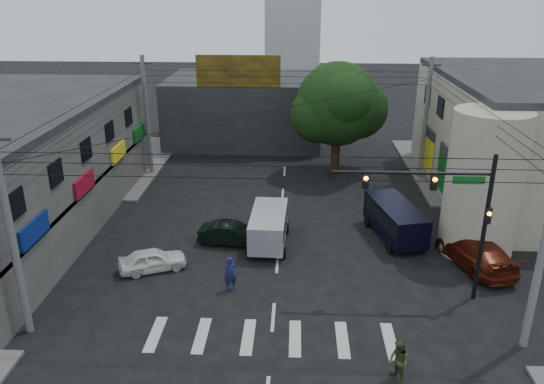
# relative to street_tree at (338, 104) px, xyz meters

# --- Properties ---
(ground) EXTENTS (160.00, 160.00, 0.00)m
(ground) POSITION_rel_street_tree_xyz_m (-4.00, -17.00, -5.47)
(ground) COLOR black
(ground) RESTS_ON ground
(sidewalk_far_left) EXTENTS (16.00, 16.00, 0.15)m
(sidewalk_far_left) POSITION_rel_street_tree_xyz_m (-22.00, 1.00, -5.40)
(sidewalk_far_left) COLOR #514F4C
(sidewalk_far_left) RESTS_ON ground
(sidewalk_far_right) EXTENTS (16.00, 16.00, 0.15)m
(sidewalk_far_right) POSITION_rel_street_tree_xyz_m (14.00, 1.00, -5.40)
(sidewalk_far_right) COLOR #514F4C
(sidewalk_far_right) RESTS_ON ground
(building_right) EXTENTS (14.00, 18.00, 8.00)m
(building_right) POSITION_rel_street_tree_xyz_m (14.00, -4.00, -1.47)
(building_right) COLOR #9F957E
(building_right) RESTS_ON ground
(corner_column) EXTENTS (4.00, 4.00, 8.00)m
(corner_column) POSITION_rel_street_tree_xyz_m (7.00, -13.00, -1.47)
(corner_column) COLOR #9F957E
(corner_column) RESTS_ON ground
(building_far) EXTENTS (14.00, 10.00, 6.00)m
(building_far) POSITION_rel_street_tree_xyz_m (-8.00, 9.00, -2.47)
(building_far) COLOR #232326
(building_far) RESTS_ON ground
(billboard) EXTENTS (7.00, 0.30, 2.60)m
(billboard) POSITION_rel_street_tree_xyz_m (-8.00, 4.10, 1.83)
(billboard) COLOR olive
(billboard) RESTS_ON building_far
(street_tree) EXTENTS (6.40, 6.40, 8.70)m
(street_tree) POSITION_rel_street_tree_xyz_m (0.00, 0.00, 0.00)
(street_tree) COLOR black
(street_tree) RESTS_ON ground
(traffic_gantry) EXTENTS (7.10, 0.35, 7.20)m
(traffic_gantry) POSITION_rel_street_tree_xyz_m (3.82, -18.00, -0.64)
(traffic_gantry) COLOR black
(traffic_gantry) RESTS_ON ground
(utility_pole_near_left) EXTENTS (0.32, 0.32, 9.20)m
(utility_pole_near_left) POSITION_rel_street_tree_xyz_m (-14.50, -21.50, -0.87)
(utility_pole_near_left) COLOR #59595B
(utility_pole_near_left) RESTS_ON ground
(utility_pole_near_right) EXTENTS (0.32, 0.32, 9.20)m
(utility_pole_near_right) POSITION_rel_street_tree_xyz_m (6.50, -21.50, -0.87)
(utility_pole_near_right) COLOR #59595B
(utility_pole_near_right) RESTS_ON ground
(utility_pole_far_left) EXTENTS (0.32, 0.32, 9.20)m
(utility_pole_far_left) POSITION_rel_street_tree_xyz_m (-14.50, -1.00, -0.87)
(utility_pole_far_left) COLOR #59595B
(utility_pole_far_left) RESTS_ON ground
(utility_pole_far_right) EXTENTS (0.32, 0.32, 9.20)m
(utility_pole_far_right) POSITION_rel_street_tree_xyz_m (6.50, -1.00, -0.87)
(utility_pole_far_right) COLOR #59595B
(utility_pole_far_right) RESTS_ON ground
(dark_sedan) EXTENTS (2.20, 4.15, 1.27)m
(dark_sedan) POSITION_rel_street_tree_xyz_m (-6.68, -12.86, -4.84)
(dark_sedan) COLOR black
(dark_sedan) RESTS_ON ground
(white_compact) EXTENTS (3.87, 4.47, 1.18)m
(white_compact) POSITION_rel_street_tree_xyz_m (-10.50, -16.04, -4.88)
(white_compact) COLOR white
(white_compact) RESTS_ON ground
(maroon_sedan) EXTENTS (5.10, 6.60, 1.57)m
(maroon_sedan) POSITION_rel_street_tree_xyz_m (6.50, -14.74, -4.69)
(maroon_sedan) COLOR #50160B
(maroon_sedan) RESTS_ON ground
(silver_minivan) EXTENTS (4.74, 2.23, 1.99)m
(silver_minivan) POSITION_rel_street_tree_xyz_m (-4.59, -12.81, -4.48)
(silver_minivan) COLOR #B0B3B9
(silver_minivan) RESTS_ON ground
(navy_van) EXTENTS (6.10, 4.33, 2.08)m
(navy_van) POSITION_rel_street_tree_xyz_m (2.76, -11.60, -4.43)
(navy_van) COLOR black
(navy_van) RESTS_ON ground
(traffic_officer) EXTENTS (0.82, 0.70, 1.77)m
(traffic_officer) POSITION_rel_street_tree_xyz_m (-6.18, -17.81, -4.59)
(traffic_officer) COLOR #161D4F
(traffic_officer) RESTS_ON ground
(pedestrian_olive) EXTENTS (1.34, 1.29, 1.73)m
(pedestrian_olive) POSITION_rel_street_tree_xyz_m (0.86, -23.89, -4.61)
(pedestrian_olive) COLOR #38431E
(pedestrian_olive) RESTS_ON ground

